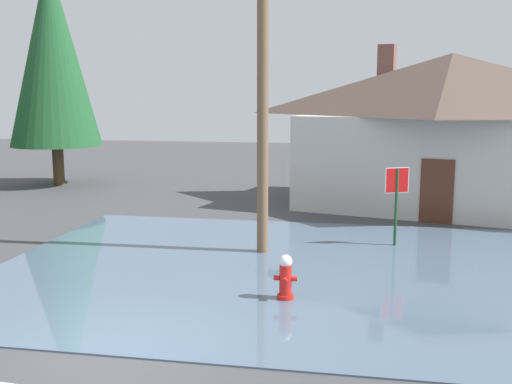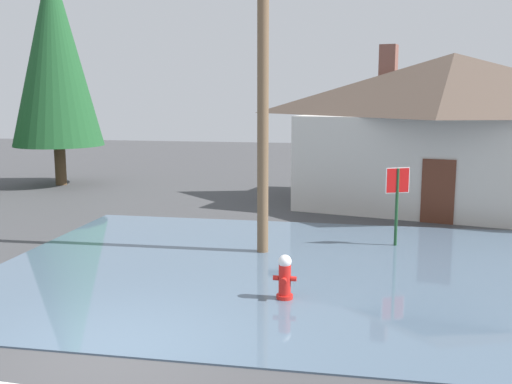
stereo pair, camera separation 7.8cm
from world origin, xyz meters
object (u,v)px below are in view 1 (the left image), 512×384
at_px(stop_sign_far, 397,191).
at_px(pine_tree_mid_left, 52,53).
at_px(fire_hydrant, 285,278).
at_px(house, 449,129).
at_px(utility_pole, 263,57).

distance_m(stop_sign_far, pine_tree_mid_left, 16.89).
height_order(fire_hydrant, pine_tree_mid_left, pine_tree_mid_left).
xyz_separation_m(stop_sign_far, house, (2.01, 5.82, 1.29)).
bearing_deg(utility_pole, stop_sign_far, 20.74).
bearing_deg(stop_sign_far, pine_tree_mid_left, 149.27).
bearing_deg(pine_tree_mid_left, stop_sign_far, -30.73).
distance_m(stop_sign_far, house, 6.29).
bearing_deg(utility_pole, fire_hydrant, -73.14).
height_order(fire_hydrant, house, house).
distance_m(fire_hydrant, pine_tree_mid_left, 18.28).
bearing_deg(fire_hydrant, house, 67.52).
bearing_deg(house, utility_pole, -127.06).
distance_m(fire_hydrant, house, 11.55).
relative_size(utility_pole, stop_sign_far, 4.46).
distance_m(fire_hydrant, stop_sign_far, 5.28).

